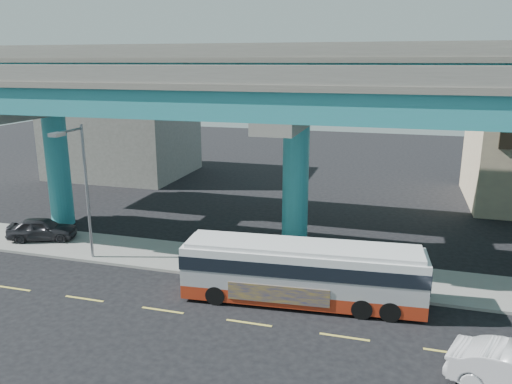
# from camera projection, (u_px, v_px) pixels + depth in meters

# --- Properties ---
(ground) EXTENTS (120.00, 120.00, 0.00)m
(ground) POSITION_uv_depth(u_px,v_px,m) (251.00, 320.00, 21.29)
(ground) COLOR black
(ground) RESTS_ON ground
(sidewalk) EXTENTS (70.00, 4.00, 0.15)m
(sidewalk) POSITION_uv_depth(u_px,v_px,m) (281.00, 268.00, 26.39)
(sidewalk) COLOR gray
(sidewalk) RESTS_ON ground
(lane_markings) EXTENTS (58.00, 0.12, 0.01)m
(lane_markings) POSITION_uv_depth(u_px,v_px,m) (249.00, 323.00, 21.01)
(lane_markings) COLOR #D8C64C
(lane_markings) RESTS_ON ground
(viaduct) EXTENTS (52.00, 12.40, 11.70)m
(viaduct) POSITION_uv_depth(u_px,v_px,m) (298.00, 90.00, 27.43)
(viaduct) COLOR teal
(viaduct) RESTS_ON ground
(building_concrete) EXTENTS (12.00, 10.00, 9.00)m
(building_concrete) POSITION_uv_depth(u_px,v_px,m) (123.00, 128.00, 47.80)
(building_concrete) COLOR gray
(building_concrete) RESTS_ON ground
(transit_bus) EXTENTS (11.03, 3.20, 2.79)m
(transit_bus) POSITION_uv_depth(u_px,v_px,m) (302.00, 271.00, 22.50)
(transit_bus) COLOR #9C2812
(transit_bus) RESTS_ON ground
(parked_car) EXTENTS (4.14, 5.01, 1.36)m
(parked_car) POSITION_uv_depth(u_px,v_px,m) (42.00, 229.00, 30.28)
(parked_car) COLOR #2A2A2F
(parked_car) RESTS_ON sidewalk
(street_lamp) EXTENTS (0.50, 2.42, 7.35)m
(street_lamp) POSITION_uv_depth(u_px,v_px,m) (79.00, 175.00, 26.02)
(street_lamp) COLOR gray
(street_lamp) RESTS_ON sidewalk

